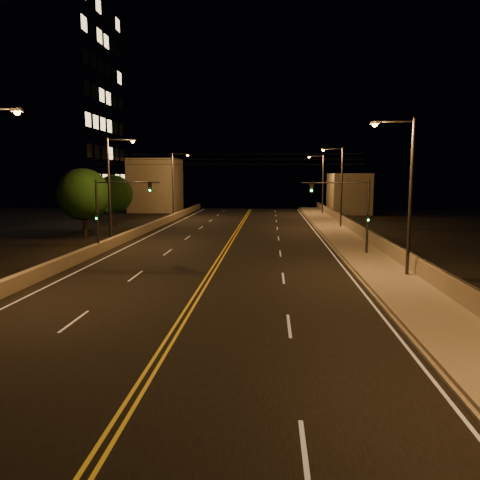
# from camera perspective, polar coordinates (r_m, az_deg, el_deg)

# --- Properties ---
(road) EXTENTS (18.00, 120.00, 0.02)m
(road) POSITION_cam_1_polar(r_m,az_deg,el_deg) (28.89, -3.71, -4.32)
(road) COLOR black
(road) RESTS_ON ground
(sidewalk) EXTENTS (3.60, 120.00, 0.30)m
(sidewalk) POSITION_cam_1_polar(r_m,az_deg,el_deg) (29.49, 17.64, -4.15)
(sidewalk) COLOR gray
(sidewalk) RESTS_ON ground
(curb) EXTENTS (0.14, 120.00, 0.15)m
(curb) POSITION_cam_1_polar(r_m,az_deg,el_deg) (29.11, 14.05, -4.32)
(curb) COLOR gray
(curb) RESTS_ON ground
(parapet_wall) EXTENTS (0.30, 120.00, 1.00)m
(parapet_wall) POSITION_cam_1_polar(r_m,az_deg,el_deg) (29.81, 20.77, -2.90)
(parapet_wall) COLOR gray
(parapet_wall) RESTS_ON sidewalk
(jersey_barrier) EXTENTS (0.45, 120.00, 0.84)m
(jersey_barrier) POSITION_cam_1_polar(r_m,az_deg,el_deg) (31.62, -21.72, -3.06)
(jersey_barrier) COLOR gray
(jersey_barrier) RESTS_ON ground
(distant_building_right) EXTENTS (6.00, 10.00, 6.50)m
(distant_building_right) POSITION_cam_1_polar(r_m,az_deg,el_deg) (79.49, 13.08, 5.56)
(distant_building_right) COLOR gray
(distant_building_right) RESTS_ON ground
(distant_building_left) EXTENTS (8.00, 8.00, 9.00)m
(distant_building_left) POSITION_cam_1_polar(r_m,az_deg,el_deg) (81.92, -10.23, 6.57)
(distant_building_left) COLOR gray
(distant_building_left) RESTS_ON ground
(parapet_rail) EXTENTS (0.06, 120.00, 0.06)m
(parapet_rail) POSITION_cam_1_polar(r_m,az_deg,el_deg) (29.72, 20.82, -1.89)
(parapet_rail) COLOR black
(parapet_rail) RESTS_ON parapet_wall
(lane_markings) EXTENTS (17.32, 116.00, 0.00)m
(lane_markings) POSITION_cam_1_polar(r_m,az_deg,el_deg) (28.82, -3.73, -4.33)
(lane_markings) COLOR silver
(lane_markings) RESTS_ON road
(streetlight_1) EXTENTS (2.55, 0.28, 9.31)m
(streetlight_1) POSITION_cam_1_polar(r_m,az_deg,el_deg) (28.83, 19.60, 5.95)
(streetlight_1) COLOR #2D2D33
(streetlight_1) RESTS_ON ground
(streetlight_2) EXTENTS (2.55, 0.28, 9.31)m
(streetlight_2) POSITION_cam_1_polar(r_m,az_deg,el_deg) (54.97, 12.02, 6.89)
(streetlight_2) COLOR #2D2D33
(streetlight_2) RESTS_ON ground
(streetlight_3) EXTENTS (2.55, 0.28, 9.31)m
(streetlight_3) POSITION_cam_1_polar(r_m,az_deg,el_deg) (74.37, 9.87, 7.13)
(streetlight_3) COLOR #2D2D33
(streetlight_3) RESTS_ON ground
(streetlight_5) EXTENTS (2.55, 0.28, 9.31)m
(streetlight_5) POSITION_cam_1_polar(r_m,az_deg,el_deg) (41.92, -15.33, 6.56)
(streetlight_5) COLOR #2D2D33
(streetlight_5) RESTS_ON ground
(streetlight_6) EXTENTS (2.55, 0.28, 9.31)m
(streetlight_6) POSITION_cam_1_polar(r_m,az_deg,el_deg) (67.38, -7.98, 7.12)
(streetlight_6) COLOR #2D2D33
(streetlight_6) RESTS_ON ground
(traffic_signal_right) EXTENTS (5.11, 0.31, 5.79)m
(traffic_signal_right) POSITION_cam_1_polar(r_m,az_deg,el_deg) (36.17, 13.74, 3.80)
(traffic_signal_right) COLOR #2D2D33
(traffic_signal_right) RESTS_ON ground
(traffic_signal_left) EXTENTS (5.11, 0.31, 5.79)m
(traffic_signal_left) POSITION_cam_1_polar(r_m,az_deg,el_deg) (37.74, -15.59, 3.90)
(traffic_signal_left) COLOR #2D2D33
(traffic_signal_left) RESTS_ON ground
(overhead_wires) EXTENTS (22.00, 0.03, 0.83)m
(overhead_wires) POSITION_cam_1_polar(r_m,az_deg,el_deg) (37.71, -1.92, 9.81)
(overhead_wires) COLOR black
(building_tower) EXTENTS (24.00, 15.00, 29.79)m
(building_tower) POSITION_cam_1_polar(r_m,az_deg,el_deg) (68.98, -25.77, 13.91)
(building_tower) COLOR gray
(building_tower) RESTS_ON ground
(tree_0) EXTENTS (5.04, 5.04, 6.83)m
(tree_0) POSITION_cam_1_polar(r_m,az_deg,el_deg) (47.98, -18.54, 5.28)
(tree_0) COLOR black
(tree_0) RESTS_ON ground
(tree_1) EXTENTS (4.58, 4.58, 6.21)m
(tree_1) POSITION_cam_1_polar(r_m,az_deg,el_deg) (59.15, -15.12, 5.43)
(tree_1) COLOR black
(tree_1) RESTS_ON ground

